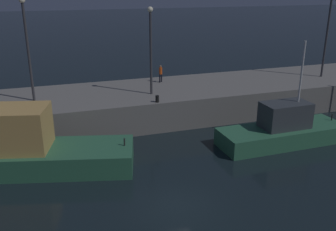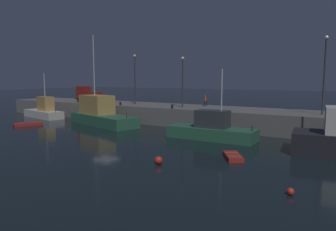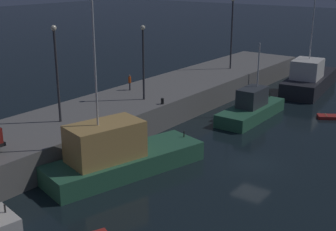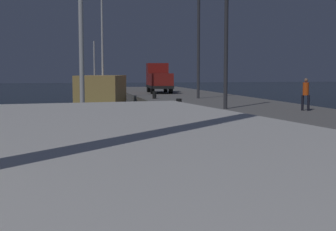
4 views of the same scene
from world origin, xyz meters
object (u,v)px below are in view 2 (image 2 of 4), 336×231
(rowboat_white_mid, at_px, (233,156))
(lamp_post_central, at_px, (325,69))
(fishing_trawler_red, at_px, (44,111))
(mooring_buoy_near, at_px, (159,160))
(lamp_post_west, at_px, (135,75))
(dinghy_orange_near, at_px, (28,124))
(bollard_west, at_px, (120,104))
(bollard_central, at_px, (172,107))
(dockworker, at_px, (205,100))
(utility_truck, at_px, (88,95))
(fishing_boat_white, at_px, (101,114))
(lamp_post_east, at_px, (183,78))
(mooring_buoy_mid, at_px, (291,191))
(fishing_boat_blue, at_px, (212,129))

(rowboat_white_mid, height_order, lamp_post_central, lamp_post_central)
(fishing_trawler_red, height_order, lamp_post_central, lamp_post_central)
(rowboat_white_mid, xyz_separation_m, mooring_buoy_near, (-4.14, -4.72, 0.15))
(rowboat_white_mid, relative_size, lamp_post_west, 0.39)
(dinghy_orange_near, height_order, bollard_west, bollard_west)
(bollard_west, bearing_deg, bollard_central, -2.53)
(lamp_post_west, bearing_deg, lamp_post_central, -1.14)
(fishing_trawler_red, height_order, dockworker, fishing_trawler_red)
(utility_truck, bearing_deg, mooring_buoy_near, -34.72)
(fishing_boat_white, distance_m, utility_truck, 10.66)
(dinghy_orange_near, xyz_separation_m, lamp_post_east, (17.78, 12.10, 6.43))
(mooring_buoy_mid, bearing_deg, dinghy_orange_near, 167.50)
(mooring_buoy_mid, height_order, lamp_post_central, lamp_post_central)
(lamp_post_central, xyz_separation_m, bollard_central, (-17.86, -3.00, -4.76))
(mooring_buoy_near, bearing_deg, bollard_west, 137.33)
(bollard_west, bearing_deg, lamp_post_central, 5.39)
(dinghy_orange_near, height_order, mooring_buoy_mid, same)
(bollard_west, bearing_deg, dinghy_orange_near, -128.69)
(utility_truck, distance_m, bollard_west, 9.19)
(utility_truck, relative_size, bollard_central, 9.58)
(dinghy_orange_near, bearing_deg, mooring_buoy_mid, -12.50)
(fishing_boat_blue, xyz_separation_m, bollard_west, (-17.50, 5.48, 1.70))
(fishing_boat_white, distance_m, mooring_buoy_mid, 31.64)
(fishing_boat_white, relative_size, lamp_post_east, 1.82)
(fishing_boat_white, xyz_separation_m, bollard_west, (0.31, 3.90, 1.21))
(fishing_boat_blue, xyz_separation_m, lamp_post_west, (-17.10, 8.59, 5.99))
(lamp_post_east, height_order, utility_truck, lamp_post_east)
(fishing_trawler_red, relative_size, fishing_boat_blue, 0.97)
(mooring_buoy_near, height_order, lamp_post_east, lamp_post_east)
(lamp_post_central, height_order, bollard_central, lamp_post_central)
(mooring_buoy_near, xyz_separation_m, lamp_post_east, (-8.54, 18.79, 6.31))
(fishing_boat_blue, relative_size, fishing_boat_white, 0.75)
(lamp_post_east, distance_m, lamp_post_central, 17.66)
(rowboat_white_mid, xyz_separation_m, dockworker, (-10.78, 17.54, 3.21))
(bollard_central, bearing_deg, dockworker, 70.13)
(dinghy_orange_near, bearing_deg, fishing_trawler_red, 129.80)
(fishing_boat_white, relative_size, bollard_west, 24.32)
(lamp_post_east, distance_m, dockworker, 5.12)
(mooring_buoy_near, relative_size, bollard_central, 1.15)
(fishing_boat_white, bearing_deg, dockworker, 38.22)
(lamp_post_west, distance_m, dockworker, 11.99)
(mooring_buoy_near, bearing_deg, dockworker, 106.62)
(mooring_buoy_mid, bearing_deg, utility_truck, 151.38)
(rowboat_white_mid, bearing_deg, dockworker, 121.58)
(fishing_boat_blue, distance_m, rowboat_white_mid, 8.24)
(mooring_buoy_near, relative_size, bollard_west, 1.19)
(utility_truck, bearing_deg, lamp_post_east, -0.04)
(fishing_boat_blue, relative_size, bollard_west, 18.27)
(lamp_post_central, bearing_deg, mooring_buoy_mid, -88.29)
(lamp_post_central, bearing_deg, lamp_post_west, 178.86)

